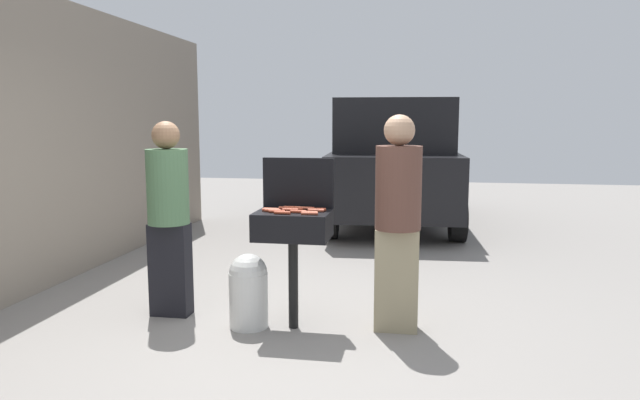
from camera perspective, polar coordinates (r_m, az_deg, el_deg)
ground_plane at (r=4.81m, az=-4.17°, el=-12.85°), size 24.00×24.00×0.00m
house_wall_side at (r=6.59m, az=-25.73°, el=5.15°), size 0.24×8.00×2.96m
bbq_grill at (r=4.69m, az=-2.68°, el=-2.93°), size 0.60×0.44×0.97m
grill_lid_open at (r=4.85m, az=-2.14°, el=1.69°), size 0.60×0.05×0.42m
hot_dog_0 at (r=4.73m, az=-2.43°, el=-0.88°), size 0.13×0.04×0.03m
hot_dog_1 at (r=4.69m, az=-4.91°, el=-0.97°), size 0.13×0.03×0.03m
hot_dog_2 at (r=4.54m, az=-1.03°, el=-1.24°), size 0.13×0.04×0.03m
hot_dog_3 at (r=4.70m, az=-0.20°, el=-0.93°), size 0.13×0.03×0.03m
hot_dog_4 at (r=4.50m, az=-1.04°, el=-1.33°), size 0.13×0.03×0.03m
hot_dog_5 at (r=4.78m, az=-3.30°, el=-0.79°), size 0.13×0.04×0.03m
hot_dog_6 at (r=4.76m, az=-1.33°, el=-0.81°), size 0.13×0.04×0.03m
hot_dog_7 at (r=4.59m, az=-2.15°, el=-1.15°), size 0.13×0.04×0.03m
hot_dog_8 at (r=4.68m, az=-2.93°, el=-0.98°), size 0.13×0.04×0.03m
hot_dog_9 at (r=4.65m, az=-4.67°, el=-1.04°), size 0.13×0.03×0.03m
hot_dog_10 at (r=4.65m, az=-0.40°, el=-1.03°), size 0.13×0.03×0.03m
hot_dog_11 at (r=4.61m, az=-4.27°, el=-1.12°), size 0.13×0.03×0.03m
hot_dog_12 at (r=4.54m, az=-3.73°, el=-1.26°), size 0.13×0.03×0.03m
hot_dog_13 at (r=4.80m, az=-2.76°, el=-0.74°), size 0.13×0.03×0.03m
hot_dog_14 at (r=4.71m, az=-4.77°, el=-0.93°), size 0.13×0.04×0.03m
propane_tank at (r=4.86m, az=-7.05°, el=-8.70°), size 0.32×0.32×0.62m
person_left at (r=5.16m, az=-14.67°, el=-1.11°), size 0.36×0.36×1.69m
person_right at (r=4.66m, az=7.66°, el=-1.52°), size 0.37×0.37×1.75m
parked_minivan at (r=9.71m, az=7.18°, el=3.81°), size 2.24×4.50×2.02m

